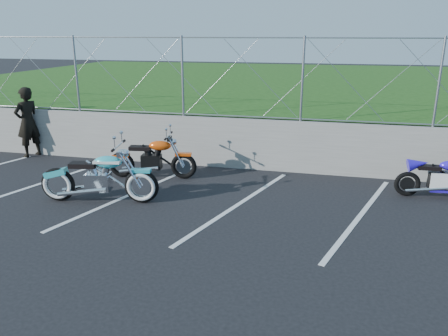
% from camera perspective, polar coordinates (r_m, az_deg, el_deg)
% --- Properties ---
extents(ground, '(90.00, 90.00, 0.00)m').
position_cam_1_polar(ground, '(8.08, 0.54, -7.31)').
color(ground, black).
rests_on(ground, ground).
extents(retaining_wall, '(30.00, 0.22, 1.30)m').
position_cam_1_polar(retaining_wall, '(11.13, 4.62, 3.10)').
color(retaining_wall, slate).
rests_on(retaining_wall, ground).
extents(grass_field, '(30.00, 20.00, 1.30)m').
position_cam_1_polar(grass_field, '(20.91, 9.03, 9.61)').
color(grass_field, '#1E4713').
rests_on(grass_field, ground).
extents(chain_link_fence, '(28.00, 0.03, 2.00)m').
position_cam_1_polar(chain_link_fence, '(10.84, 4.83, 11.59)').
color(chain_link_fence, gray).
rests_on(chain_link_fence, retaining_wall).
extents(parking_lines, '(18.29, 4.31, 0.01)m').
position_cam_1_polar(parking_lines, '(8.84, 9.65, -5.33)').
color(parking_lines, silver).
rests_on(parking_lines, ground).
extents(cruiser_turquoise, '(2.45, 0.77, 1.23)m').
position_cam_1_polar(cruiser_turquoise, '(9.29, -15.83, -1.42)').
color(cruiser_turquoise, black).
rests_on(cruiser_turquoise, ground).
extents(naked_orange, '(2.13, 0.72, 1.07)m').
position_cam_1_polar(naked_orange, '(10.57, -9.20, 1.08)').
color(naked_orange, black).
rests_on(naked_orange, ground).
extents(sportbike_blue, '(1.83, 0.65, 0.95)m').
position_cam_1_polar(sportbike_blue, '(10.25, 26.53, -1.36)').
color(sportbike_blue, black).
rests_on(sportbike_blue, ground).
extents(person_standing, '(0.71, 0.84, 1.95)m').
position_cam_1_polar(person_standing, '(13.39, -24.26, 5.47)').
color(person_standing, black).
rests_on(person_standing, ground).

